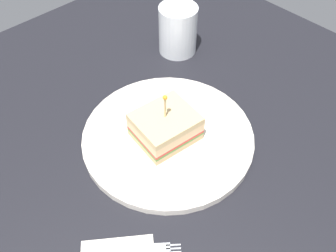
% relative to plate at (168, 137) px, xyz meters
% --- Properties ---
extents(ground_plane, '(0.96, 0.96, 0.02)m').
position_rel_plate_xyz_m(ground_plane, '(0.00, 0.00, -0.02)').
color(ground_plane, black).
extents(plate, '(0.28, 0.28, 0.01)m').
position_rel_plate_xyz_m(plate, '(0.00, 0.00, 0.00)').
color(plate, silver).
rests_on(plate, ground_plane).
extents(sandwich_half_center, '(0.09, 0.10, 0.09)m').
position_rel_plate_xyz_m(sandwich_half_center, '(0.00, 0.01, 0.03)').
color(sandwich_half_center, tan).
rests_on(sandwich_half_center, plate).
extents(drink_glass, '(0.08, 0.08, 0.10)m').
position_rel_plate_xyz_m(drink_glass, '(0.16, -0.18, 0.04)').
color(drink_glass, '#B74C33').
rests_on(drink_glass, ground_plane).
extents(fork, '(0.08, 0.10, 0.00)m').
position_rel_plate_xyz_m(fork, '(-0.12, 0.15, -0.00)').
color(fork, silver).
rests_on(fork, ground_plane).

